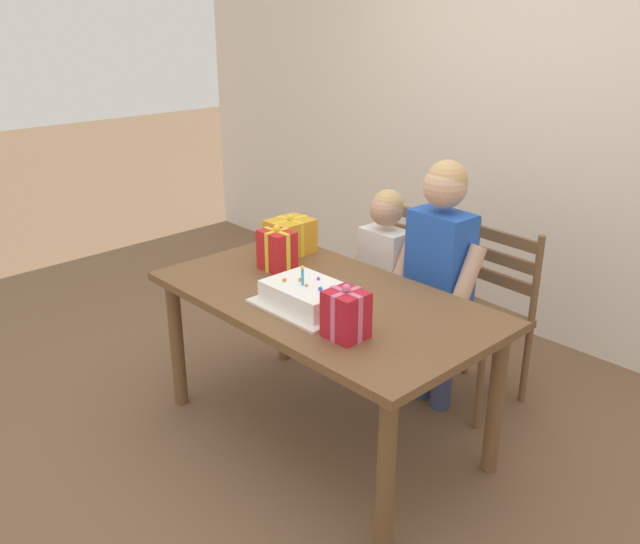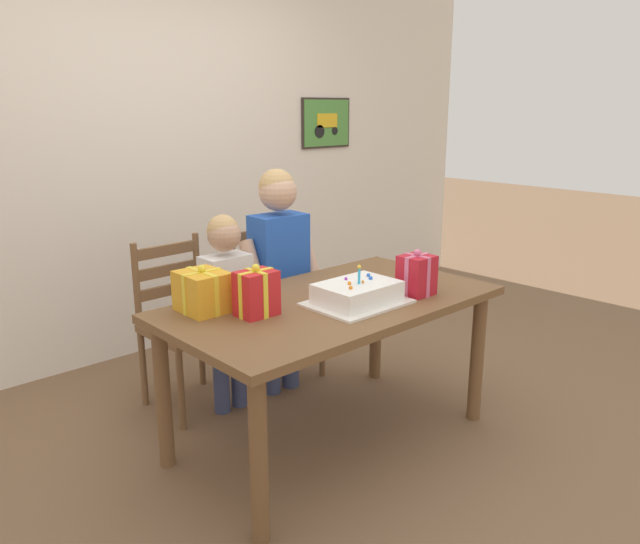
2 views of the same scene
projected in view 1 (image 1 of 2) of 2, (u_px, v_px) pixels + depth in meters
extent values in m
plane|color=brown|center=(323.00, 433.00, 3.28)|extent=(20.00, 20.00, 0.00)
cube|color=silver|center=(541.00, 125.00, 3.91)|extent=(6.40, 0.08, 2.60)
cube|color=brown|center=(323.00, 299.00, 3.02)|extent=(1.58, 0.87, 0.04)
cylinder|color=brown|center=(177.00, 343.00, 3.41)|extent=(0.07, 0.07, 0.69)
cylinder|color=brown|center=(386.00, 476.00, 2.44)|extent=(0.07, 0.07, 0.69)
cylinder|color=brown|center=(283.00, 304.00, 3.86)|extent=(0.07, 0.07, 0.69)
cylinder|color=brown|center=(495.00, 403.00, 2.89)|extent=(0.07, 0.07, 0.69)
cube|color=white|center=(308.00, 305.00, 2.90)|extent=(0.44, 0.34, 0.01)
cube|color=white|center=(307.00, 294.00, 2.88)|extent=(0.36, 0.26, 0.09)
cylinder|color=#33ADE5|center=(303.00, 277.00, 2.84)|extent=(0.01, 0.01, 0.07)
sphere|color=yellow|center=(302.00, 267.00, 2.83)|extent=(0.02, 0.02, 0.02)
sphere|color=orange|center=(284.00, 280.00, 2.89)|extent=(0.02, 0.02, 0.02)
sphere|color=orange|center=(300.00, 280.00, 2.90)|extent=(0.02, 0.02, 0.02)
sphere|color=blue|center=(333.00, 288.00, 2.81)|extent=(0.02, 0.02, 0.02)
sphere|color=blue|center=(320.00, 289.00, 2.80)|extent=(0.02, 0.02, 0.02)
sphere|color=orange|center=(306.00, 285.00, 2.84)|extent=(0.01, 0.01, 0.01)
sphere|color=purple|center=(318.00, 279.00, 2.91)|extent=(0.01, 0.01, 0.01)
cube|color=red|center=(277.00, 250.00, 3.28)|extent=(0.17, 0.13, 0.20)
cube|color=yellow|center=(277.00, 250.00, 3.28)|extent=(0.17, 0.02, 0.20)
cube|color=yellow|center=(277.00, 250.00, 3.28)|extent=(0.02, 0.13, 0.20)
sphere|color=yellow|center=(277.00, 228.00, 3.23)|extent=(0.04, 0.04, 0.04)
cube|color=red|center=(346.00, 315.00, 2.59)|extent=(0.15, 0.14, 0.19)
cube|color=#DB668E|center=(346.00, 315.00, 2.59)|extent=(0.16, 0.02, 0.20)
cube|color=#DB668E|center=(346.00, 315.00, 2.59)|extent=(0.02, 0.15, 0.20)
sphere|color=#DB668E|center=(346.00, 289.00, 2.55)|extent=(0.04, 0.04, 0.04)
cube|color=gold|center=(290.00, 236.00, 3.50)|extent=(0.19, 0.22, 0.18)
cube|color=yellow|center=(290.00, 236.00, 3.50)|extent=(0.19, 0.02, 0.18)
cube|color=yellow|center=(290.00, 236.00, 3.50)|extent=(0.02, 0.23, 0.18)
sphere|color=yellow|center=(290.00, 217.00, 3.47)|extent=(0.04, 0.04, 0.04)
cube|color=brown|center=(387.00, 288.00, 3.82)|extent=(0.43, 0.43, 0.04)
cylinder|color=brown|center=(390.00, 346.00, 3.66)|extent=(0.04, 0.04, 0.43)
cylinder|color=brown|center=(339.00, 325.00, 3.91)|extent=(0.04, 0.04, 0.43)
cylinder|color=brown|center=(431.00, 325.00, 3.91)|extent=(0.04, 0.04, 0.43)
cylinder|color=brown|center=(381.00, 306.00, 4.16)|extent=(0.04, 0.04, 0.43)
cylinder|color=brown|center=(436.00, 247.00, 3.73)|extent=(0.04, 0.04, 0.45)
cylinder|color=brown|center=(384.00, 232.00, 3.98)|extent=(0.04, 0.04, 0.45)
cube|color=brown|center=(409.00, 250.00, 3.88)|extent=(0.36, 0.04, 0.06)
cube|color=brown|center=(410.00, 232.00, 3.84)|extent=(0.36, 0.04, 0.06)
cube|color=brown|center=(411.00, 213.00, 3.80)|extent=(0.36, 0.04, 0.06)
cube|color=brown|center=(477.00, 322.00, 3.40)|extent=(0.45, 0.45, 0.04)
cylinder|color=brown|center=(479.00, 390.00, 3.24)|extent=(0.04, 0.04, 0.43)
cylinder|color=brown|center=(421.00, 360.00, 3.51)|extent=(0.04, 0.04, 0.43)
cylinder|color=brown|center=(526.00, 365.00, 3.47)|extent=(0.04, 0.04, 0.43)
cylinder|color=brown|center=(467.00, 339.00, 3.74)|extent=(0.04, 0.04, 0.43)
cylinder|color=brown|center=(537.00, 279.00, 3.29)|extent=(0.04, 0.04, 0.45)
cylinder|color=brown|center=(475.00, 258.00, 3.56)|extent=(0.04, 0.04, 0.45)
cube|color=brown|center=(503.00, 280.00, 3.45)|extent=(0.36, 0.05, 0.06)
cube|color=brown|center=(505.00, 260.00, 3.41)|extent=(0.36, 0.05, 0.06)
cube|color=brown|center=(508.00, 239.00, 3.37)|extent=(0.36, 0.05, 0.06)
cylinder|color=#38426B|center=(443.00, 365.00, 3.41)|extent=(0.10, 0.10, 0.48)
cylinder|color=#38426B|center=(423.00, 356.00, 3.50)|extent=(0.10, 0.10, 0.48)
cube|color=blue|center=(439.00, 267.00, 3.26)|extent=(0.31, 0.20, 0.55)
cylinder|color=tan|center=(466.00, 283.00, 3.11)|extent=(0.09, 0.23, 0.37)
cylinder|color=tan|center=(405.00, 261.00, 3.38)|extent=(0.09, 0.23, 0.37)
sphere|color=tan|center=(445.00, 187.00, 3.12)|extent=(0.21, 0.21, 0.21)
sphere|color=tan|center=(447.00, 181.00, 3.11)|extent=(0.20, 0.20, 0.20)
cylinder|color=#38426B|center=(389.00, 347.00, 3.67)|extent=(0.09, 0.09, 0.40)
cylinder|color=#38426B|center=(374.00, 340.00, 3.75)|extent=(0.09, 0.09, 0.40)
cube|color=white|center=(384.00, 271.00, 3.55)|extent=(0.25, 0.16, 0.46)
cylinder|color=tan|center=(403.00, 284.00, 3.43)|extent=(0.07, 0.19, 0.31)
cylinder|color=tan|center=(358.00, 267.00, 3.65)|extent=(0.07, 0.19, 0.31)
sphere|color=tan|center=(386.00, 210.00, 3.43)|extent=(0.17, 0.17, 0.17)
sphere|color=tan|center=(388.00, 205.00, 3.43)|extent=(0.16, 0.16, 0.16)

